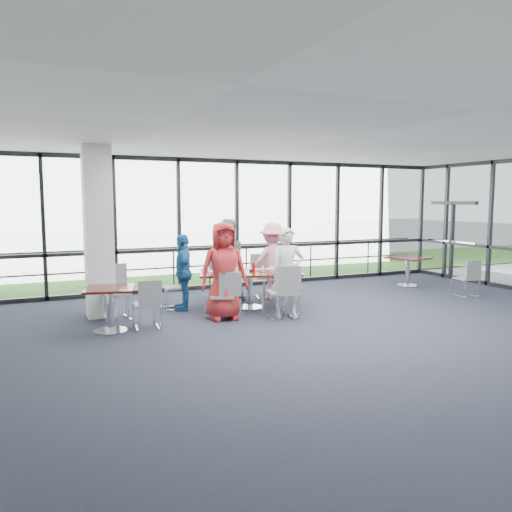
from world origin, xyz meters
name	(u,v)px	position (x,y,z in m)	size (l,w,h in m)	color
floor	(351,334)	(0.00, 0.00, -0.01)	(12.00, 10.00, 0.02)	#222631
ceiling	(355,136)	(0.00, 0.00, 3.20)	(12.00, 10.00, 0.04)	white
curtain_wall_back	(237,224)	(0.00, 5.00, 1.60)	(12.00, 0.10, 3.20)	white
exit_door	(452,241)	(6.00, 3.75, 1.05)	(0.12, 1.60, 2.10)	black
structural_column	(98,232)	(-3.60, 3.00, 1.60)	(0.50, 0.50, 3.20)	white
apron	(183,264)	(0.00, 10.00, -0.02)	(80.00, 70.00, 0.02)	slate
grass_strip	(201,271)	(0.00, 8.00, 0.01)	(80.00, 5.00, 0.01)	#24561B
hangar_main	(153,190)	(4.00, 32.00, 3.00)	(24.00, 10.00, 6.00)	silver
guard_rail	(228,264)	(0.00, 5.60, 0.50)	(0.06, 0.06, 12.00)	#2D2D33
main_table	(250,277)	(-0.74, 2.48, 0.63)	(2.25, 1.70, 0.75)	#35100F
side_table_left	(110,295)	(-3.60, 1.74, 0.62)	(0.95, 0.95, 0.75)	#35100F
side_table_right	(408,261)	(4.01, 3.24, 0.64)	(1.11, 1.11, 0.75)	#35100F
diner_near_left	(224,271)	(-1.56, 1.81, 0.90)	(0.88, 0.57, 1.80)	#A92425
diner_near_right	(287,273)	(-0.42, 1.47, 0.85)	(0.62, 0.45, 1.69)	silver
diner_far_left	(227,260)	(-0.90, 3.39, 0.89)	(0.87, 0.54, 1.79)	slate
diner_far_right	(273,261)	(0.11, 3.15, 0.85)	(1.10, 0.57, 1.70)	pink
diner_end	(183,272)	(-2.01, 2.91, 0.76)	(0.89, 0.49, 1.53)	#1D5993
chair_main_nl	(223,296)	(-1.59, 1.78, 0.44)	(0.43, 0.43, 0.87)	gray
chair_main_nr	(281,292)	(-0.57, 1.43, 0.49)	(0.48, 0.48, 0.98)	gray
chair_main_fl	(224,277)	(-0.87, 3.60, 0.49)	(0.48, 0.48, 0.98)	gray
chair_main_fr	(266,277)	(0.03, 3.31, 0.48)	(0.47, 0.47, 0.95)	gray
chair_main_end	(175,287)	(-2.14, 3.03, 0.44)	(0.43, 0.43, 0.88)	gray
chair_spare_la	(147,304)	(-3.00, 1.72, 0.42)	(0.41, 0.41, 0.84)	gray
chair_spare_lb	(116,293)	(-3.38, 2.58, 0.49)	(0.48, 0.48, 0.98)	gray
chair_spare_r	(466,279)	(4.24, 1.58, 0.42)	(0.41, 0.41, 0.83)	gray
plate_nl	(223,274)	(-1.37, 2.36, 0.76)	(0.27, 0.27, 0.01)	white
plate_nr	(280,273)	(-0.31, 1.97, 0.76)	(0.27, 0.27, 0.01)	white
plate_fl	(227,270)	(-1.07, 2.91, 0.76)	(0.28, 0.28, 0.01)	white
plate_fr	(272,269)	(-0.16, 2.65, 0.76)	(0.27, 0.27, 0.01)	white
plate_end	(208,271)	(-1.52, 2.82, 0.76)	(0.24, 0.24, 0.01)	white
tumbler_a	(236,270)	(-1.09, 2.37, 0.82)	(0.07, 0.07, 0.13)	white
tumbler_b	(263,269)	(-0.55, 2.27, 0.82)	(0.07, 0.07, 0.15)	white
tumbler_c	(253,266)	(-0.57, 2.69, 0.82)	(0.07, 0.07, 0.15)	white
tumbler_d	(215,270)	(-1.47, 2.52, 0.82)	(0.07, 0.07, 0.14)	white
menu_a	(241,275)	(-1.07, 2.15, 0.75)	(0.30, 0.21, 0.00)	silver
menu_b	(296,274)	(-0.02, 1.85, 0.75)	(0.31, 0.22, 0.00)	silver
menu_c	(258,269)	(-0.44, 2.75, 0.75)	(0.30, 0.21, 0.00)	silver
condiment_caddy	(252,270)	(-0.68, 2.51, 0.77)	(0.10, 0.07, 0.04)	black
ketchup_bottle	(254,267)	(-0.66, 2.47, 0.84)	(0.06, 0.06, 0.18)	#AF0001
green_bottle	(254,266)	(-0.63, 2.53, 0.85)	(0.05, 0.05, 0.20)	#1E682C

